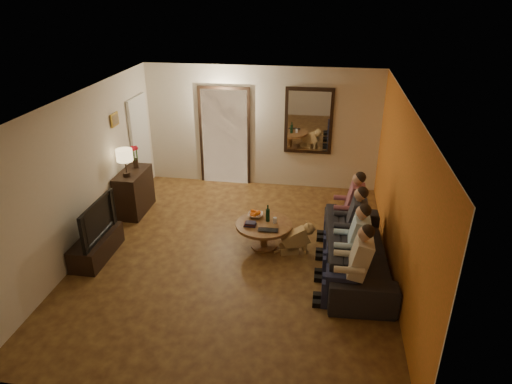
# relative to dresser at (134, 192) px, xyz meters

# --- Properties ---
(floor) EXTENTS (5.00, 6.00, 0.01)m
(floor) POSITION_rel_dresser_xyz_m (2.25, -1.27, -0.42)
(floor) COLOR #462513
(floor) RESTS_ON ground
(ceiling) EXTENTS (5.00, 6.00, 0.01)m
(ceiling) POSITION_rel_dresser_xyz_m (2.25, -1.27, 2.18)
(ceiling) COLOR white
(ceiling) RESTS_ON back_wall
(back_wall) EXTENTS (5.00, 0.02, 2.60)m
(back_wall) POSITION_rel_dresser_xyz_m (2.25, 1.73, 0.88)
(back_wall) COLOR beige
(back_wall) RESTS_ON floor
(front_wall) EXTENTS (5.00, 0.02, 2.60)m
(front_wall) POSITION_rel_dresser_xyz_m (2.25, -4.27, 0.88)
(front_wall) COLOR beige
(front_wall) RESTS_ON floor
(left_wall) EXTENTS (0.02, 6.00, 2.60)m
(left_wall) POSITION_rel_dresser_xyz_m (-0.25, -1.27, 0.88)
(left_wall) COLOR beige
(left_wall) RESTS_ON floor
(right_wall) EXTENTS (0.02, 6.00, 2.60)m
(right_wall) POSITION_rel_dresser_xyz_m (4.75, -1.27, 0.88)
(right_wall) COLOR beige
(right_wall) RESTS_ON floor
(orange_accent) EXTENTS (0.01, 6.00, 2.60)m
(orange_accent) POSITION_rel_dresser_xyz_m (4.74, -1.27, 0.88)
(orange_accent) COLOR #BB771F
(orange_accent) RESTS_ON right_wall
(kitchen_doorway) EXTENTS (1.00, 0.06, 2.10)m
(kitchen_doorway) POSITION_rel_dresser_xyz_m (1.45, 1.71, 0.63)
(kitchen_doorway) COLOR #FFE0A5
(kitchen_doorway) RESTS_ON floor
(door_trim) EXTENTS (1.12, 0.04, 2.22)m
(door_trim) POSITION_rel_dresser_xyz_m (1.45, 1.70, 0.63)
(door_trim) COLOR black
(door_trim) RESTS_ON floor
(fridge_glimpse) EXTENTS (0.45, 0.03, 1.70)m
(fridge_glimpse) POSITION_rel_dresser_xyz_m (1.70, 1.71, 0.48)
(fridge_glimpse) COLOR silver
(fridge_glimpse) RESTS_ON floor
(mirror_frame) EXTENTS (1.00, 0.05, 1.40)m
(mirror_frame) POSITION_rel_dresser_xyz_m (3.25, 1.69, 1.08)
(mirror_frame) COLOR black
(mirror_frame) RESTS_ON back_wall
(mirror_glass) EXTENTS (0.86, 0.02, 1.26)m
(mirror_glass) POSITION_rel_dresser_xyz_m (3.25, 1.66, 1.08)
(mirror_glass) COLOR white
(mirror_glass) RESTS_ON back_wall
(white_door) EXTENTS (0.06, 0.85, 2.04)m
(white_door) POSITION_rel_dresser_xyz_m (-0.21, 1.03, 0.60)
(white_door) COLOR white
(white_door) RESTS_ON floor
(framed_art) EXTENTS (0.03, 0.28, 0.24)m
(framed_art) POSITION_rel_dresser_xyz_m (-0.22, 0.03, 1.43)
(framed_art) COLOR #B28C33
(framed_art) RESTS_ON left_wall
(art_canvas) EXTENTS (0.01, 0.22, 0.18)m
(art_canvas) POSITION_rel_dresser_xyz_m (-0.21, 0.03, 1.43)
(art_canvas) COLOR brown
(art_canvas) RESTS_ON left_wall
(dresser) EXTENTS (0.45, 0.95, 0.84)m
(dresser) POSITION_rel_dresser_xyz_m (0.00, 0.00, 0.00)
(dresser) COLOR black
(dresser) RESTS_ON floor
(table_lamp) EXTENTS (0.30, 0.30, 0.54)m
(table_lamp) POSITION_rel_dresser_xyz_m (0.00, -0.22, 0.69)
(table_lamp) COLOR beige
(table_lamp) RESTS_ON dresser
(flower_vase) EXTENTS (0.14, 0.14, 0.44)m
(flower_vase) POSITION_rel_dresser_xyz_m (0.00, 0.22, 0.64)
(flower_vase) COLOR red
(flower_vase) RESTS_ON dresser
(tv_stand) EXTENTS (0.45, 1.13, 0.38)m
(tv_stand) POSITION_rel_dresser_xyz_m (0.00, -1.65, -0.23)
(tv_stand) COLOR black
(tv_stand) RESTS_ON floor
(tv) EXTENTS (1.10, 0.14, 0.63)m
(tv) POSITION_rel_dresser_xyz_m (0.00, -1.65, 0.27)
(tv) COLOR black
(tv) RESTS_ON tv_stand
(sofa) EXTENTS (2.44, 1.04, 0.70)m
(sofa) POSITION_rel_dresser_xyz_m (4.20, -1.38, -0.07)
(sofa) COLOR black
(sofa) RESTS_ON floor
(person_a) EXTENTS (0.60, 0.40, 1.20)m
(person_a) POSITION_rel_dresser_xyz_m (4.10, -2.28, 0.18)
(person_a) COLOR tan
(person_a) RESTS_ON sofa
(person_b) EXTENTS (0.60, 0.40, 1.20)m
(person_b) POSITION_rel_dresser_xyz_m (4.10, -1.68, 0.18)
(person_b) COLOR tan
(person_b) RESTS_ON sofa
(person_c) EXTENTS (0.60, 0.40, 1.20)m
(person_c) POSITION_rel_dresser_xyz_m (4.10, -1.08, 0.18)
(person_c) COLOR tan
(person_c) RESTS_ON sofa
(person_d) EXTENTS (0.60, 0.40, 1.20)m
(person_d) POSITION_rel_dresser_xyz_m (4.10, -0.48, 0.18)
(person_d) COLOR tan
(person_d) RESTS_ON sofa
(dog) EXTENTS (0.60, 0.39, 0.56)m
(dog) POSITION_rel_dresser_xyz_m (3.22, -1.03, -0.14)
(dog) COLOR #A5834C
(dog) RESTS_ON floor
(coffee_table) EXTENTS (1.00, 1.00, 0.45)m
(coffee_table) POSITION_rel_dresser_xyz_m (2.68, -0.92, -0.20)
(coffee_table) COLOR #5D2D1C
(coffee_table) RESTS_ON floor
(bowl) EXTENTS (0.26, 0.26, 0.06)m
(bowl) POSITION_rel_dresser_xyz_m (2.50, -0.70, 0.06)
(bowl) COLOR white
(bowl) RESTS_ON coffee_table
(oranges) EXTENTS (0.20, 0.20, 0.08)m
(oranges) POSITION_rel_dresser_xyz_m (2.50, -0.70, 0.13)
(oranges) COLOR orange
(oranges) RESTS_ON bowl
(wine_bottle) EXTENTS (0.07, 0.07, 0.31)m
(wine_bottle) POSITION_rel_dresser_xyz_m (2.73, -0.82, 0.18)
(wine_bottle) COLOR black
(wine_bottle) RESTS_ON coffee_table
(wine_glass) EXTENTS (0.06, 0.06, 0.10)m
(wine_glass) POSITION_rel_dresser_xyz_m (2.86, -0.87, 0.08)
(wine_glass) COLOR silver
(wine_glass) RESTS_ON coffee_table
(book_stack) EXTENTS (0.20, 0.15, 0.07)m
(book_stack) POSITION_rel_dresser_xyz_m (2.46, -1.02, 0.06)
(book_stack) COLOR black
(book_stack) RESTS_ON coffee_table
(laptop) EXTENTS (0.33, 0.21, 0.03)m
(laptop) POSITION_rel_dresser_xyz_m (2.78, -1.20, 0.04)
(laptop) COLOR black
(laptop) RESTS_ON coffee_table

